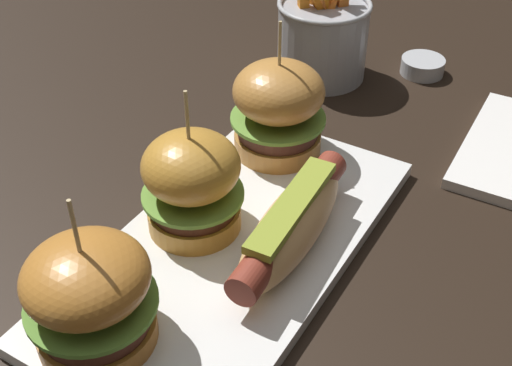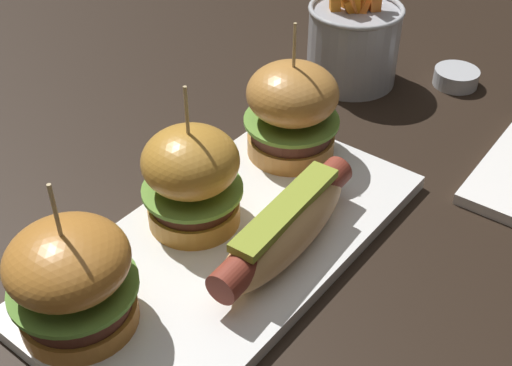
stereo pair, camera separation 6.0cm
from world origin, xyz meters
TOP-DOWN VIEW (x-y plane):
  - ground_plane at (0.00, 0.00)m, footprint 3.00×3.00m
  - platter_main at (0.00, 0.00)m, footprint 0.38×0.19m
  - hot_dog at (0.02, -0.05)m, footprint 0.19×0.06m
  - slider_left at (-0.14, 0.03)m, footprint 0.10×0.10m
  - slider_center at (0.00, 0.04)m, footprint 0.09×0.09m
  - slider_right at (0.14, 0.04)m, footprint 0.10×0.10m
  - fries_bucket at (0.34, 0.08)m, footprint 0.12×0.12m
  - sauce_ramekin at (0.41, -0.03)m, footprint 0.06×0.06m

SIDE VIEW (x-z plane):
  - ground_plane at x=0.00m, z-range 0.00..0.00m
  - platter_main at x=0.00m, z-range 0.00..0.01m
  - sauce_ramekin at x=0.41m, z-range 0.00..0.02m
  - hot_dog at x=0.02m, z-range 0.01..0.07m
  - fries_bucket at x=0.34m, z-range -0.02..0.13m
  - slider_left at x=-0.14m, z-range -0.01..0.13m
  - slider_center at x=0.00m, z-range -0.01..0.13m
  - slider_right at x=0.14m, z-range -0.01..0.14m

